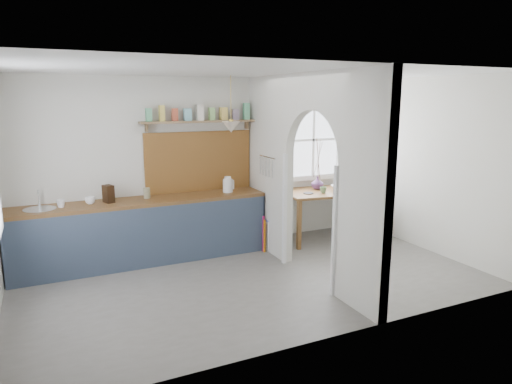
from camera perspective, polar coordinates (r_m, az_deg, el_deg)
name	(u,v)px	position (r m, az deg, el deg)	size (l,w,h in m)	color
floor	(256,280)	(5.95, -0.05, -10.96)	(5.80, 3.20, 0.01)	slate
ceiling	(256,71)	(5.50, -0.05, 14.92)	(5.80, 3.20, 0.01)	beige
walls	(256,180)	(5.58, -0.05, 1.47)	(5.81, 3.21, 2.60)	beige
partition	(303,164)	(5.93, 5.86, 3.49)	(0.12, 3.20, 2.60)	beige
nook_window	(313,140)	(7.76, 7.17, 6.49)	(1.76, 0.10, 1.30)	white
counter	(144,230)	(6.67, -13.85, -4.63)	(3.50, 0.60, 0.90)	brown
sink	(40,210)	(6.43, -25.42, -2.05)	(0.40, 0.40, 0.02)	silver
backsplash	(199,161)	(6.95, -7.12, 3.82)	(1.65, 0.03, 0.90)	brown
shelf	(200,117)	(6.81, -7.04, 9.23)	(1.75, 0.20, 0.21)	olive
pendant_lamp	(231,127)	(6.62, -3.13, 8.12)	(0.26, 0.26, 0.16)	silver
utensil_rail	(267,157)	(6.62, 1.44, 4.39)	(0.02, 0.02, 0.50)	silver
dining_table	(324,215)	(7.57, 8.45, -2.86)	(1.30, 0.87, 0.81)	brown
chair_left	(270,217)	(7.11, 1.73, -3.10)	(0.43, 0.43, 0.95)	silver
chair_right	(368,205)	(7.99, 13.79, -1.61)	(0.46, 0.46, 1.00)	silver
kettle	(228,184)	(6.85, -3.55, 0.96)	(0.20, 0.16, 0.24)	white
mug_a	(61,204)	(6.40, -23.20, -1.34)	(0.11, 0.11, 0.10)	white
mug_b	(90,200)	(6.47, -20.03, -0.98)	(0.13, 0.13, 0.10)	white
knife_block	(108,194)	(6.47, -17.97, -0.22)	(0.11, 0.15, 0.24)	black
jar	(147,193)	(6.61, -13.48, -0.13)	(0.09, 0.09, 0.15)	gray
towel_magenta	(263,234)	(6.91, 0.93, -5.28)	(0.02, 0.03, 0.55)	#D42276
towel_orange	(264,236)	(6.88, 1.06, -5.55)	(0.02, 0.03, 0.51)	orange
bowl	(341,188)	(7.56, 10.63, 0.51)	(0.32, 0.32, 0.08)	white
table_cup	(323,190)	(7.29, 8.41, 0.25)	(0.10, 0.10, 0.10)	#5A7F56
plate	(308,193)	(7.22, 6.55, -0.14)	(0.16, 0.16, 0.01)	black
vase	(317,183)	(7.58, 7.69, 1.14)	(0.20, 0.20, 0.21)	#4E2C57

